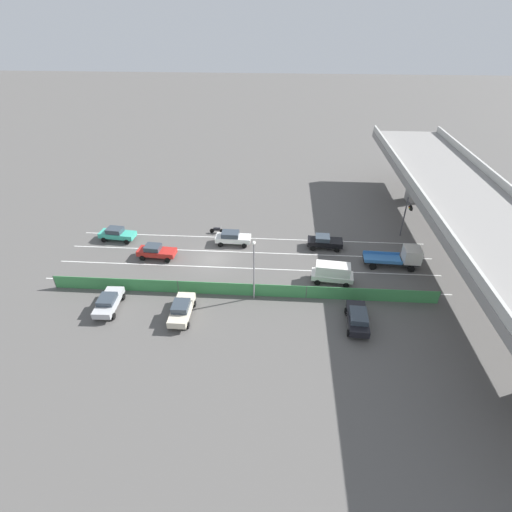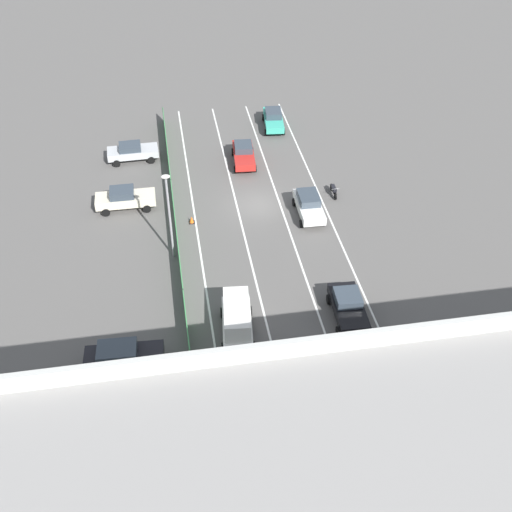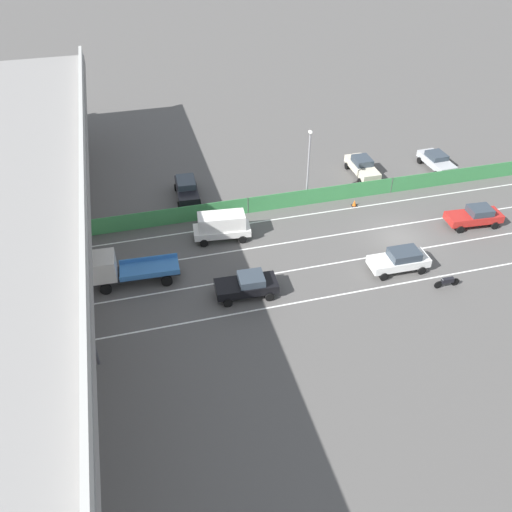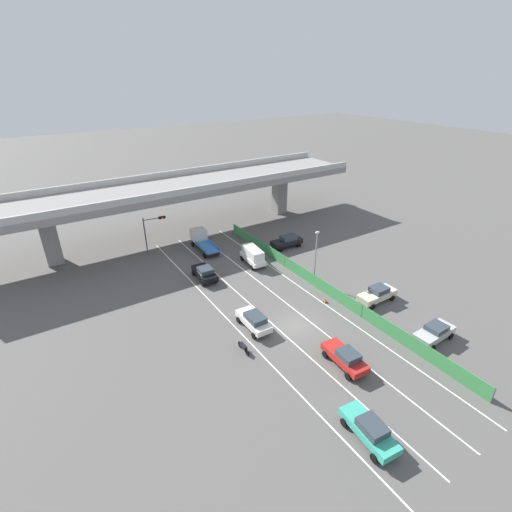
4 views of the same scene
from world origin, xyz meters
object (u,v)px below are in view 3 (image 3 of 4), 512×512
Objects in this scene: car_sedan_white at (400,260)px; traffic_cone at (354,203)px; car_sedan_black at (247,285)px; car_van_white at (222,225)px; motorcycle at (447,282)px; car_sedan_red at (475,216)px; parked_sedan_cream at (362,166)px; flatbed_truck_blue at (118,269)px; parked_wagon_silver at (437,161)px; parked_sedan_dark at (187,188)px; traffic_light at (89,305)px; street_lamp at (309,160)px.

car_sedan_white is 7.69× the size of traffic_cone.
car_van_white is (7.17, 0.28, 0.35)m from car_sedan_black.
motorcycle is (-2.66, -2.40, -0.47)m from car_sedan_white.
car_sedan_white is at bearing 113.64° from car_sedan_red.
car_sedan_red is 0.99× the size of parked_sedan_cream.
flatbed_truck_blue is 32.41m from parked_wagon_silver.
motorcycle is at bearing -136.78° from parked_sedan_dark.
traffic_light is at bearing 154.23° from parked_sedan_dark.
flatbed_truck_blue reaches higher than parked_sedan_cream.
car_sedan_red is 8.06× the size of traffic_cone.
traffic_cone is at bearing 57.45° from car_sedan_red.
car_van_white reaches higher than car_sedan_red.
flatbed_truck_blue is (-0.05, 28.86, 0.38)m from car_sedan_red.
car_sedan_white is 0.81× the size of traffic_light.
traffic_light is (-2.80, 10.16, 2.95)m from car_sedan_black.
parked_wagon_silver is at bearing -79.29° from street_lamp.
car_sedan_white is 20.47m from flatbed_truck_blue.
motorcycle is 15.14m from street_lamp.
traffic_light reaches higher than flatbed_truck_blue.
car_sedan_white is 0.95× the size of parked_sedan_dark.
car_sedan_black is 20.62m from car_sedan_red.
street_lamp reaches higher than parked_wagon_silver.
traffic_light reaches higher than car_sedan_white.
traffic_cone is (11.78, -22.12, -3.59)m from traffic_light.
parked_wagon_silver is at bearing -27.47° from motorcycle.
parked_wagon_silver is at bearing -12.00° from car_sedan_red.
car_sedan_red is 0.99× the size of parked_sedan_dark.
parked_wagon_silver is 0.66× the size of street_lamp.
car_van_white reaches higher than traffic_cone.
car_van_white reaches higher than parked_wagon_silver.
car_sedan_black is 0.98× the size of parked_wagon_silver.
car_sedan_black is 0.80× the size of traffic_light.
traffic_light is at bearing 105.39° from car_sedan_black.
traffic_light reaches higher than car_van_white.
parked_sedan_dark is 0.85× the size of traffic_light.
motorcycle is at bearing -137.94° from car_sedan_white.
car_sedan_red is at bearing 168.00° from parked_wagon_silver.
parked_sedan_cream is (6.81, -15.10, -0.32)m from car_van_white.
motorcycle is at bearing -101.46° from car_sedan_black.
flatbed_truck_blue is 12.41m from parked_sedan_dark.
motorcycle is at bearing 152.53° from parked_wagon_silver.
motorcycle is 0.42× the size of parked_sedan_cream.
car_van_white is 8.05× the size of traffic_cone.
car_van_white is 12.41m from traffic_cone.
flatbed_truck_blue is 1.36× the size of parked_sedan_dark.
car_sedan_black is at bearing 133.32° from parked_sedan_cream.
car_van_white is 1.04× the size of parked_wagon_silver.
car_sedan_white is 0.65× the size of street_lamp.
parked_wagon_silver is 7.55m from parked_sedan_cream.
traffic_cone is at bearing 9.59° from motorcycle.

